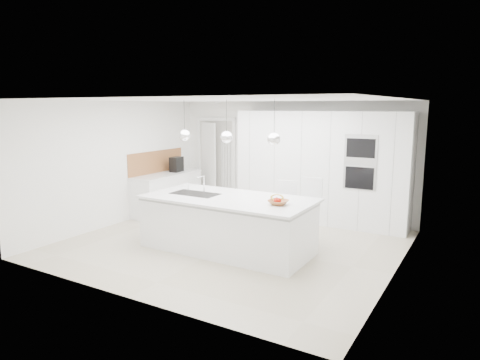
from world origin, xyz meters
The scene contains 27 objects.
floor centered at (0.00, 0.00, 0.00)m, with size 5.50×5.50×0.00m, color #BFB49A.
wall_back centered at (0.00, 2.50, 1.25)m, with size 5.50×5.50×0.00m, color white.
wall_left centered at (-2.75, 0.00, 1.25)m, with size 5.00×5.00×0.00m, color white.
ceiling centered at (0.00, 0.00, 2.50)m, with size 5.50×5.50×0.00m, color white.
tall_cabinets centered at (0.80, 2.20, 1.15)m, with size 3.60×0.60×2.30m, color white.
oven_stack centered at (1.70, 1.89, 1.35)m, with size 0.62×0.04×1.05m, color #A5A5A8, non-canonical shape.
doorway_frame centered at (-1.95, 2.47, 1.02)m, with size 1.11×0.08×2.13m, color white, non-canonical shape.
hallway_door centered at (-2.20, 2.42, 1.00)m, with size 0.82×0.04×2.00m, color white.
radiator centered at (-1.63, 2.46, 0.85)m, with size 0.32×0.04×1.40m, color white, non-canonical shape.
left_base_cabinets centered at (-2.45, 1.20, 0.43)m, with size 0.60×1.80×0.86m, color white.
left_worktop centered at (-2.45, 1.20, 0.88)m, with size 0.62×1.82×0.04m, color white.
oak_backsplash centered at (-2.74, 1.20, 1.15)m, with size 0.02×1.80×0.50m, color #A26638.
island_base centered at (0.10, -0.30, 0.43)m, with size 2.80×1.20×0.86m, color white.
island_worktop centered at (0.10, -0.25, 0.88)m, with size 2.84×1.40×0.04m, color white.
island_sink centered at (-0.55, -0.30, 0.82)m, with size 0.84×0.44×0.18m, color #3F3F42, non-canonical shape.
island_tap centered at (-0.50, -0.10, 1.05)m, with size 0.02×0.02×0.30m, color white.
pendant_left centered at (-0.75, -0.30, 1.90)m, with size 0.20×0.20×0.20m, color white.
pendant_mid centered at (0.10, -0.30, 1.90)m, with size 0.20×0.20×0.20m, color white.
pendant_right centered at (0.95, -0.30, 1.90)m, with size 0.20×0.20×0.20m, color white.
fruit_bowl centered at (1.05, -0.33, 0.94)m, with size 0.30×0.30×0.07m, color #A26638.
espresso_machine centered at (-2.43, 1.54, 1.07)m, with size 0.21×0.32×0.34m, color black.
bar_stool_left centered at (0.70, 0.66, 0.54)m, with size 0.35×0.49×1.07m, color white, non-canonical shape.
bar_stool_right centered at (1.16, 0.66, 0.58)m, with size 0.38×0.53×1.16m, color white, non-canonical shape.
apple_a centered at (1.01, -0.30, 0.97)m, with size 0.08×0.08×0.08m, color #A41206.
apple_b centered at (1.08, -0.37, 0.97)m, with size 0.09×0.09×0.09m, color #A41206.
apple_c centered at (1.03, -0.37, 0.96)m, with size 0.07×0.07×0.07m, color #A41206.
banana_bunch centered at (1.04, -0.35, 1.01)m, with size 0.21×0.21×0.03m, color yellow.
Camera 1 is at (3.79, -6.16, 2.39)m, focal length 32.00 mm.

